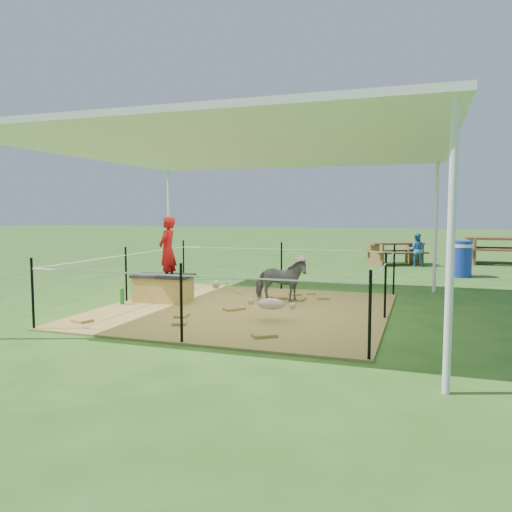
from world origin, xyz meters
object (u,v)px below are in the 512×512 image
(distant_person, at_px, (416,250))
(foal, at_px, (271,302))
(green_bottle, at_px, (122,296))
(pony, at_px, (281,281))
(picnic_table_far, at_px, (499,251))
(picnic_table_near, at_px, (395,253))
(woman, at_px, (168,244))
(trash_barrel, at_px, (460,259))
(straw_bale, at_px, (163,289))

(distant_person, bearing_deg, foal, 74.41)
(green_bottle, distance_m, pony, 2.77)
(picnic_table_far, bearing_deg, picnic_table_near, -160.80)
(foal, bearing_deg, woman, 146.90)
(woman, xyz_separation_m, trash_barrel, (5.13, 5.63, -0.60))
(picnic_table_near, bearing_deg, trash_barrel, -84.52)
(straw_bale, relative_size, foal, 0.97)
(green_bottle, distance_m, picnic_table_far, 12.17)
(straw_bale, distance_m, trash_barrel, 7.69)
(distant_person, bearing_deg, trash_barrel, 113.03)
(straw_bale, height_order, picnic_table_far, picnic_table_far)
(pony, relative_size, picnic_table_near, 0.55)
(foal, distance_m, distant_person, 8.88)
(foal, distance_m, picnic_table_near, 9.19)
(straw_bale, height_order, foal, foal)
(picnic_table_near, bearing_deg, green_bottle, -143.14)
(picnic_table_near, distance_m, picnic_table_far, 3.30)
(woman, height_order, green_bottle, woman)
(straw_bale, xyz_separation_m, distant_person, (4.17, 7.78, 0.25))
(green_bottle, height_order, distant_person, distant_person)
(foal, xyz_separation_m, picnic_table_near, (1.26, 9.11, 0.03))
(straw_bale, distance_m, picnic_table_near, 8.94)
(picnic_table_far, relative_size, distant_person, 1.99)
(woman, height_order, picnic_table_near, woman)
(foal, xyz_separation_m, distant_person, (1.89, 8.68, 0.19))
(pony, xyz_separation_m, trash_barrel, (3.23, 5.03, 0.04))
(straw_bale, xyz_separation_m, picnic_table_far, (6.61, 9.39, 0.17))
(trash_barrel, bearing_deg, woman, -132.37)
(picnic_table_near, height_order, distant_person, distant_person)
(pony, height_order, picnic_table_far, picnic_table_far)
(woman, bearing_deg, green_bottle, -58.95)
(picnic_table_far, bearing_deg, distant_person, -148.39)
(pony, bearing_deg, foal, 178.64)
(green_bottle, bearing_deg, picnic_table_far, 53.96)
(green_bottle, relative_size, picnic_table_near, 0.17)
(trash_barrel, bearing_deg, pony, -122.72)
(pony, height_order, distant_person, distant_person)
(distant_person, bearing_deg, green_bottle, 56.86)
(picnic_table_near, bearing_deg, woman, -140.59)
(pony, bearing_deg, picnic_table_far, -39.62)
(pony, distance_m, picnic_table_near, 7.77)
(woman, bearing_deg, picnic_table_far, 141.62)
(distant_person, bearing_deg, picnic_table_near, -37.40)
(picnic_table_near, height_order, picnic_table_far, picnic_table_far)
(picnic_table_far, xyz_separation_m, distant_person, (-2.44, -1.62, 0.09))
(woman, distance_m, green_bottle, 1.19)
(trash_barrel, relative_size, picnic_table_near, 0.55)
(straw_bale, relative_size, picnic_table_near, 0.60)
(picnic_table_far, bearing_deg, pony, -119.53)
(green_bottle, height_order, picnic_table_far, picnic_table_far)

